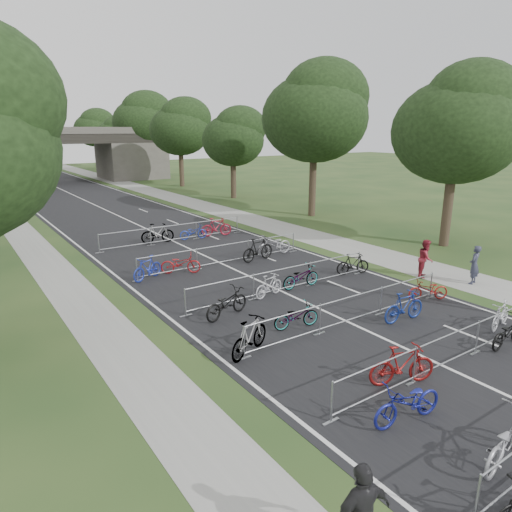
# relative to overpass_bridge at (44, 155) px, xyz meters

# --- Properties ---
(road) EXTENTS (11.00, 140.00, 0.01)m
(road) POSITION_rel_overpass_bridge_xyz_m (0.00, -15.00, -3.53)
(road) COLOR black
(road) RESTS_ON ground
(sidewalk_right) EXTENTS (3.00, 140.00, 0.01)m
(sidewalk_right) POSITION_rel_overpass_bridge_xyz_m (8.00, -15.00, -3.53)
(sidewalk_right) COLOR gray
(sidewalk_right) RESTS_ON ground
(lane_markings) EXTENTS (0.12, 140.00, 0.00)m
(lane_markings) POSITION_rel_overpass_bridge_xyz_m (0.00, -15.00, -3.53)
(lane_markings) COLOR silver
(lane_markings) RESTS_ON ground
(overpass_bridge) EXTENTS (31.00, 8.00, 7.05)m
(overpass_bridge) POSITION_rel_overpass_bridge_xyz_m (0.00, 0.00, 0.00)
(overpass_bridge) COLOR #4C4944
(overpass_bridge) RESTS_ON ground
(tree_right_0) EXTENTS (7.17, 7.17, 10.93)m
(tree_right_0) POSITION_rel_overpass_bridge_xyz_m (13.11, -49.07, 3.39)
(tree_right_0) COLOR #33261C
(tree_right_0) RESTS_ON ground
(tree_right_1) EXTENTS (8.18, 8.18, 12.47)m
(tree_right_1) POSITION_rel_overpass_bridge_xyz_m (13.11, -37.07, 4.37)
(tree_right_1) COLOR #33261C
(tree_right_1) RESTS_ON ground
(tree_right_2) EXTENTS (6.16, 6.16, 9.39)m
(tree_right_2) POSITION_rel_overpass_bridge_xyz_m (13.11, -25.07, 2.41)
(tree_right_2) COLOR #33261C
(tree_right_2) RESTS_ON ground
(tree_right_3) EXTENTS (7.17, 7.17, 10.93)m
(tree_right_3) POSITION_rel_overpass_bridge_xyz_m (13.11, -13.07, 3.39)
(tree_right_3) COLOR #33261C
(tree_right_3) RESTS_ON ground
(tree_right_4) EXTENTS (8.18, 8.18, 12.47)m
(tree_right_4) POSITION_rel_overpass_bridge_xyz_m (13.11, -1.07, 4.37)
(tree_right_4) COLOR #33261C
(tree_right_4) RESTS_ON ground
(tree_right_5) EXTENTS (6.16, 6.16, 9.39)m
(tree_right_5) POSITION_rel_overpass_bridge_xyz_m (13.11, 10.93, 2.41)
(tree_right_5) COLOR #33261C
(tree_right_5) RESTS_ON ground
(tree_right_6) EXTENTS (7.17, 7.17, 10.93)m
(tree_right_6) POSITION_rel_overpass_bridge_xyz_m (13.11, 22.93, 3.39)
(tree_right_6) COLOR #33261C
(tree_right_6) RESTS_ON ground
(barrier_row_2) EXTENTS (9.70, 0.08, 1.10)m
(barrier_row_2) POSITION_rel_overpass_bridge_xyz_m (0.00, -57.80, -2.99)
(barrier_row_2) COLOR #999CA1
(barrier_row_2) RESTS_ON ground
(barrier_row_3) EXTENTS (9.70, 0.08, 1.10)m
(barrier_row_3) POSITION_rel_overpass_bridge_xyz_m (0.00, -54.00, -2.99)
(barrier_row_3) COLOR #999CA1
(barrier_row_3) RESTS_ON ground
(barrier_row_4) EXTENTS (9.70, 0.08, 1.10)m
(barrier_row_4) POSITION_rel_overpass_bridge_xyz_m (0.00, -50.00, -2.99)
(barrier_row_4) COLOR #999CA1
(barrier_row_4) RESTS_ON ground
(barrier_row_5) EXTENTS (9.70, 0.08, 1.10)m
(barrier_row_5) POSITION_rel_overpass_bridge_xyz_m (0.00, -45.00, -2.99)
(barrier_row_5) COLOR #999CA1
(barrier_row_5) RESTS_ON ground
(barrier_row_6) EXTENTS (9.70, 0.08, 1.10)m
(barrier_row_6) POSITION_rel_overpass_bridge_xyz_m (0.00, -39.00, -2.99)
(barrier_row_6) COLOR #999CA1
(barrier_row_6) RESTS_ON ground
(bike_5) EXTENTS (2.19, 1.03, 1.11)m
(bike_5) POSITION_rel_overpass_bridge_xyz_m (-2.55, -60.84, -2.98)
(bike_5) COLOR #9A9BA2
(bike_5) RESTS_ON ground
(bike_8) EXTENTS (2.08, 0.96, 1.05)m
(bike_8) POSITION_rel_overpass_bridge_xyz_m (-3.12, -58.83, -3.01)
(bike_8) COLOR navy
(bike_8) RESTS_ON ground
(bike_9) EXTENTS (1.99, 1.23, 1.16)m
(bike_9) POSITION_rel_overpass_bridge_xyz_m (-1.85, -57.64, -2.95)
(bike_9) COLOR maroon
(bike_9) RESTS_ON ground
(bike_10) EXTENTS (1.90, 0.73, 0.99)m
(bike_10) POSITION_rel_overpass_bridge_xyz_m (2.81, -58.08, -3.04)
(bike_10) COLOR black
(bike_10) RESTS_ON ground
(bike_11) EXTENTS (1.69, 0.76, 0.98)m
(bike_11) POSITION_rel_overpass_bridge_xyz_m (4.02, -57.22, -3.04)
(bike_11) COLOR silver
(bike_11) RESTS_ON ground
(bike_12) EXTENTS (2.04, 1.32, 1.19)m
(bike_12) POSITION_rel_overpass_bridge_xyz_m (-4.30, -53.86, -2.94)
(bike_12) COLOR #999CA1
(bike_12) RESTS_ON ground
(bike_13) EXTENTS (1.80, 0.93, 0.90)m
(bike_13) POSITION_rel_overpass_bridge_xyz_m (-1.88, -53.17, -3.08)
(bike_13) COLOR #999CA1
(bike_13) RESTS_ON ground
(bike_14) EXTENTS (1.93, 0.70, 1.13)m
(bike_14) POSITION_rel_overpass_bridge_xyz_m (1.70, -54.93, -2.97)
(bike_14) COLOR navy
(bike_14) RESTS_ON ground
(bike_15) EXTENTS (1.76, 1.27, 0.88)m
(bike_15) POSITION_rel_overpass_bridge_xyz_m (4.30, -54.10, -3.09)
(bike_15) COLOR maroon
(bike_15) RESTS_ON ground
(bike_16) EXTENTS (2.17, 1.21, 1.08)m
(bike_16) POSITION_rel_overpass_bridge_xyz_m (-3.38, -50.94, -2.99)
(bike_16) COLOR black
(bike_16) RESTS_ON ground
(bike_17) EXTENTS (1.67, 0.80, 0.97)m
(bike_17) POSITION_rel_overpass_bridge_xyz_m (-0.83, -50.11, -3.05)
(bike_17) COLOR silver
(bike_17) RESTS_ON ground
(bike_18) EXTENTS (1.93, 0.73, 1.00)m
(bike_18) POSITION_rel_overpass_bridge_xyz_m (0.98, -50.00, -3.03)
(bike_18) COLOR #999CA1
(bike_18) RESTS_ON ground
(bike_19) EXTENTS (1.77, 1.00, 1.02)m
(bike_19) POSITION_rel_overpass_bridge_xyz_m (4.30, -49.91, -3.02)
(bike_19) COLOR black
(bike_19) RESTS_ON ground
(bike_20) EXTENTS (1.87, 1.24, 1.09)m
(bike_20) POSITION_rel_overpass_bridge_xyz_m (-4.13, -45.07, -2.99)
(bike_20) COLOR #1C2E9F
(bike_20) RESTS_ON ground
(bike_21) EXTENTS (1.99, 1.48, 1.00)m
(bike_21) POSITION_rel_overpass_bridge_xyz_m (-2.47, -45.10, -3.03)
(bike_21) COLOR maroon
(bike_21) RESTS_ON ground
(bike_22) EXTENTS (2.12, 0.83, 1.24)m
(bike_22) POSITION_rel_overpass_bridge_xyz_m (1.86, -45.41, -2.91)
(bike_22) COLOR black
(bike_22) RESTS_ON ground
(bike_23) EXTENTS (2.18, 0.78, 1.14)m
(bike_23) POSITION_rel_overpass_bridge_xyz_m (3.30, -44.96, -2.96)
(bike_23) COLOR #9B9BA2
(bike_23) RESTS_ON ground
(bike_25) EXTENTS (2.09, 0.91, 1.22)m
(bike_25) POSITION_rel_overpass_bridge_xyz_m (-0.95, -38.68, -2.92)
(bike_25) COLOR #999CA1
(bike_25) RESTS_ON ground
(bike_26) EXTENTS (1.84, 0.89, 0.93)m
(bike_26) POSITION_rel_overpass_bridge_xyz_m (1.29, -39.03, -3.07)
(bike_26) COLOR #1B2F98
(bike_26) RESTS_ON ground
(bike_27) EXTENTS (2.08, 1.09, 1.20)m
(bike_27) POSITION_rel_overpass_bridge_xyz_m (2.97, -39.07, -2.93)
(bike_27) COLOR maroon
(bike_27) RESTS_ON ground
(pedestrian_a) EXTENTS (0.74, 0.58, 1.77)m
(pedestrian_a) POSITION_rel_overpass_bridge_xyz_m (7.74, -53.98, -2.65)
(pedestrian_a) COLOR #2C2E42
(pedestrian_a) RESTS_ON ground
(pedestrian_b) EXTENTS (1.09, 1.02, 1.80)m
(pedestrian_b) POSITION_rel_overpass_bridge_xyz_m (6.80, -52.12, -2.64)
(pedestrian_b) COLOR maroon
(pedestrian_b) RESTS_ON ground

